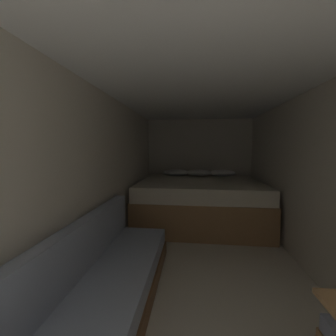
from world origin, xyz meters
TOP-DOWN VIEW (x-y plane):
  - ground_plane at (0.00, 2.23)m, footprint 7.42×7.42m
  - wall_back at (0.00, 4.96)m, footprint 2.48×0.05m
  - wall_left at (-1.22, 2.23)m, footprint 0.05×5.42m
  - wall_right at (1.22, 2.23)m, footprint 0.05×5.42m
  - ceiling_slab at (0.00, 2.23)m, footprint 2.48×5.42m
  - bed at (0.00, 3.98)m, footprint 2.26×1.85m
  - sofa_left at (-0.88, 1.35)m, footprint 0.69×2.67m

SIDE VIEW (x-z plane):
  - ground_plane at x=0.00m, z-range 0.00..0.00m
  - sofa_left at x=-0.88m, z-range -0.15..0.64m
  - bed at x=0.00m, z-range -0.06..0.90m
  - wall_back at x=0.00m, z-range 0.00..2.10m
  - wall_left at x=-1.22m, z-range 0.00..2.10m
  - wall_right at x=1.22m, z-range 0.00..2.10m
  - ceiling_slab at x=0.00m, z-range 2.10..2.15m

